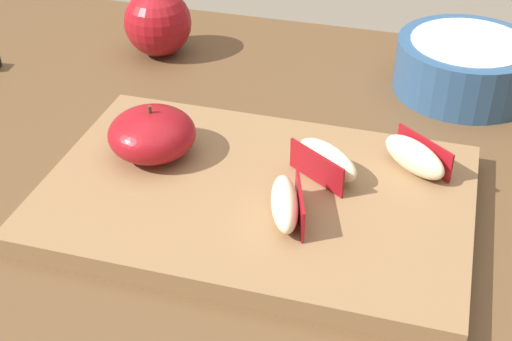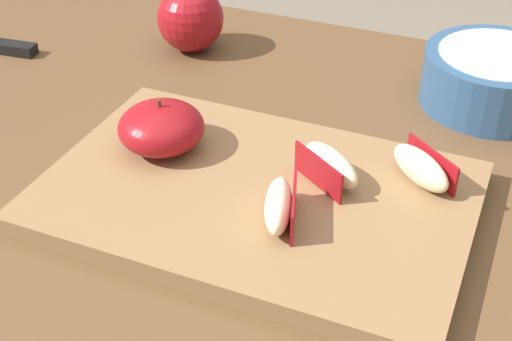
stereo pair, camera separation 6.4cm
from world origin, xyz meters
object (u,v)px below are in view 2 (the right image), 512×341
at_px(apple_half_skin_up, 161,127).
at_px(paring_knife, 1,47).
at_px(cutting_board, 256,198).
at_px(apple_wedge_back, 280,206).
at_px(apple_wedge_front, 328,168).
at_px(whole_apple_red_delicious, 190,18).
at_px(ceramic_fruit_bowl, 495,78).
at_px(apple_wedge_near_knife, 421,168).

relative_size(apple_half_skin_up, paring_knife, 0.52).
height_order(cutting_board, apple_wedge_back, apple_wedge_back).
xyz_separation_m(cutting_board, apple_wedge_front, (0.06, 0.04, 0.03)).
relative_size(paring_knife, whole_apple_red_delicious, 1.74).
bearing_deg(apple_wedge_back, whole_apple_red_delicious, 128.26).
bearing_deg(cutting_board, apple_wedge_back, -43.23).
height_order(cutting_board, ceramic_fruit_bowl, ceramic_fruit_bowl).
bearing_deg(cutting_board, ceramic_fruit_bowl, 58.76).
distance_m(apple_wedge_front, paring_knife, 0.51).
bearing_deg(apple_half_skin_up, apple_wedge_near_knife, 9.62).
relative_size(apple_wedge_front, ceramic_fruit_bowl, 0.45).
relative_size(cutting_board, paring_knife, 2.38).
distance_m(apple_wedge_back, paring_knife, 0.51).
distance_m(apple_half_skin_up, whole_apple_red_delicious, 0.26).
bearing_deg(apple_wedge_back, cutting_board, 136.77).
relative_size(apple_half_skin_up, ceramic_fruit_bowl, 0.52).
bearing_deg(apple_half_skin_up, cutting_board, -13.73).
bearing_deg(whole_apple_red_delicious, apple_wedge_front, -42.25).
xyz_separation_m(apple_half_skin_up, apple_wedge_near_knife, (0.24, 0.04, -0.01)).
bearing_deg(ceramic_fruit_bowl, apple_wedge_back, -113.07).
bearing_deg(apple_wedge_back, paring_knife, 156.18).
bearing_deg(apple_wedge_near_knife, ceramic_fruit_bowl, 80.26).
bearing_deg(apple_wedge_near_knife, apple_half_skin_up, -170.38).
relative_size(apple_wedge_near_knife, apple_wedge_front, 0.98).
bearing_deg(apple_wedge_near_knife, whole_apple_red_delicious, 148.85).
relative_size(apple_wedge_near_knife, ceramic_fruit_bowl, 0.44).
height_order(cutting_board, apple_half_skin_up, apple_half_skin_up).
xyz_separation_m(apple_wedge_back, whole_apple_red_delicious, (-0.24, 0.31, 0.01)).
bearing_deg(apple_half_skin_up, whole_apple_red_delicious, 111.25).
xyz_separation_m(apple_half_skin_up, paring_knife, (-0.32, 0.14, -0.04)).
bearing_deg(whole_apple_red_delicious, paring_knife, -155.35).
height_order(apple_wedge_near_knife, apple_wedge_back, same).
bearing_deg(apple_wedge_near_knife, apple_wedge_front, -157.04).
relative_size(cutting_board, apple_half_skin_up, 4.59).
xyz_separation_m(cutting_board, apple_wedge_near_knife, (0.13, 0.07, 0.03)).
height_order(apple_wedge_front, ceramic_fruit_bowl, ceramic_fruit_bowl).
height_order(apple_wedge_back, apple_wedge_front, same).
xyz_separation_m(paring_knife, ceramic_fruit_bowl, (0.60, 0.11, 0.03)).
xyz_separation_m(apple_half_skin_up, whole_apple_red_delicious, (-0.10, 0.25, -0.00)).
xyz_separation_m(cutting_board, apple_wedge_back, (0.04, -0.03, 0.03)).
bearing_deg(whole_apple_red_delicious, apple_half_skin_up, -68.75).
xyz_separation_m(apple_wedge_front, ceramic_fruit_bowl, (0.11, 0.24, -0.00)).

